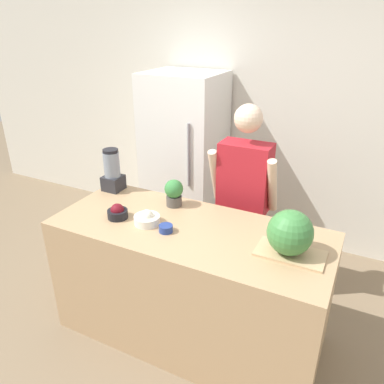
{
  "coord_description": "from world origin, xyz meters",
  "views": [
    {
      "loc": [
        0.99,
        -1.56,
        2.22
      ],
      "look_at": [
        0.0,
        0.44,
        1.18
      ],
      "focal_mm": 35.0,
      "sensor_mm": 36.0,
      "label": 1
    }
  ],
  "objects": [
    {
      "name": "blender",
      "position": [
        -0.84,
        0.68,
        1.1
      ],
      "size": [
        0.15,
        0.15,
        0.35
      ],
      "color": "#28282D",
      "rests_on": "counter_island"
    },
    {
      "name": "bowl_cherries",
      "position": [
        -0.52,
        0.3,
        0.98
      ],
      "size": [
        0.14,
        0.14,
        0.11
      ],
      "color": "black",
      "rests_on": "counter_island"
    },
    {
      "name": "counter_island",
      "position": [
        0.0,
        0.4,
        0.47
      ],
      "size": [
        1.91,
        0.8,
        0.93
      ],
      "color": "tan",
      "rests_on": "ground_plane"
    },
    {
      "name": "cutting_board",
      "position": [
        0.69,
        0.39,
        0.94
      ],
      "size": [
        0.41,
        0.23,
        0.01
      ],
      "color": "tan",
      "rests_on": "counter_island"
    },
    {
      "name": "watermelon",
      "position": [
        0.67,
        0.38,
        1.08
      ],
      "size": [
        0.27,
        0.27,
        0.27
      ],
      "color": "#3D7F3D",
      "rests_on": "cutting_board"
    },
    {
      "name": "bowl_cream",
      "position": [
        -0.29,
        0.32,
        0.97
      ],
      "size": [
        0.18,
        0.18,
        0.1
      ],
      "color": "white",
      "rests_on": "counter_island"
    },
    {
      "name": "potted_plant",
      "position": [
        -0.26,
        0.65,
        1.04
      ],
      "size": [
        0.14,
        0.14,
        0.21
      ],
      "color": "#514C47",
      "rests_on": "counter_island"
    },
    {
      "name": "refrigerator",
      "position": [
        -0.74,
        1.75,
        0.88
      ],
      "size": [
        0.75,
        0.7,
        1.76
      ],
      "color": "white",
      "rests_on": "ground_plane"
    },
    {
      "name": "wall_back",
      "position": [
        0.0,
        2.13,
        1.3
      ],
      "size": [
        8.0,
        0.06,
        2.6
      ],
      "color": "silver",
      "rests_on": "ground_plane"
    },
    {
      "name": "ground_plane",
      "position": [
        0.0,
        0.0,
        0.0
      ],
      "size": [
        14.0,
        14.0,
        0.0
      ],
      "primitive_type": "plane",
      "color": "#7F6B51"
    },
    {
      "name": "bowl_small_blue",
      "position": [
        -0.12,
        0.28,
        0.96
      ],
      "size": [
        0.09,
        0.09,
        0.05
      ],
      "color": "navy",
      "rests_on": "counter_island"
    },
    {
      "name": "person",
      "position": [
        0.15,
        1.07,
        0.85
      ],
      "size": [
        0.54,
        0.26,
        1.66
      ],
      "color": "#333338",
      "rests_on": "ground_plane"
    }
  ]
}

